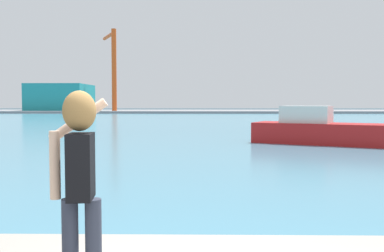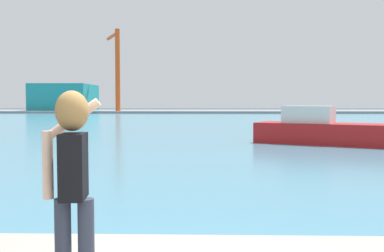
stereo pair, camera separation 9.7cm
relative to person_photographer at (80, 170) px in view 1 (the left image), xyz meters
The scene contains 7 objects.
ground_plane 49.71m from the person_photographer, 88.85° to the left, with size 220.00×220.00×0.00m, color #334751.
harbor_water 51.70m from the person_photographer, 88.89° to the left, with size 140.00×100.00×0.02m, color teal.
far_shore_dock 91.68m from the person_photographer, 89.38° to the left, with size 140.00×20.00×0.47m, color gray.
person_photographer is the anchor object (origin of this frame).
boat_moored 20.93m from the person_photographer, 69.10° to the left, with size 7.52×5.36×2.01m.
warehouse_left 97.26m from the person_photographer, 107.78° to the left, with size 12.03×13.59×5.73m, color teal.
port_crane 88.79m from the person_photographer, 101.01° to the left, with size 4.57×9.07×16.78m.
Camera 1 is at (0.01, -3.31, 2.22)m, focal length 40.68 mm.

